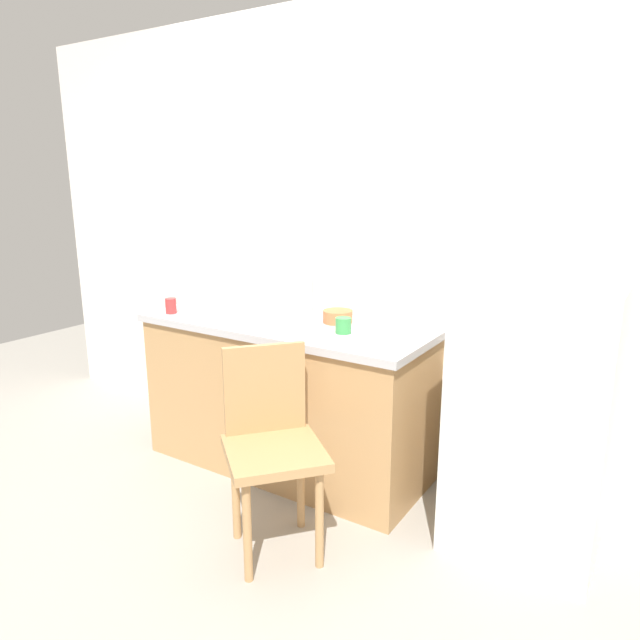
{
  "coord_description": "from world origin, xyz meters",
  "views": [
    {
      "loc": [
        1.55,
        -1.77,
        1.59
      ],
      "look_at": [
        0.04,
        0.6,
        0.89
      ],
      "focal_mm": 32.23,
      "sensor_mm": 36.0,
      "label": 1
    }
  ],
  "objects_px": {
    "refrigerator": "(534,416)",
    "cup_green": "(343,325)",
    "cup_red": "(171,306)",
    "cup_white": "(298,306)",
    "terracotta_bowl": "(338,316)",
    "chair": "(272,440)"
  },
  "relations": [
    {
      "from": "cup_red",
      "to": "cup_green",
      "type": "bearing_deg",
      "value": 8.5
    },
    {
      "from": "chair",
      "to": "terracotta_bowl",
      "type": "bearing_deg",
      "value": 49.77
    },
    {
      "from": "refrigerator",
      "to": "cup_white",
      "type": "bearing_deg",
      "value": 174.1
    },
    {
      "from": "cup_white",
      "to": "cup_green",
      "type": "height_order",
      "value": "cup_white"
    },
    {
      "from": "terracotta_bowl",
      "to": "cup_red",
      "type": "height_order",
      "value": "cup_red"
    },
    {
      "from": "refrigerator",
      "to": "cup_red",
      "type": "height_order",
      "value": "refrigerator"
    },
    {
      "from": "chair",
      "to": "cup_red",
      "type": "xyz_separation_m",
      "value": [
        -1.03,
        0.43,
        0.39
      ]
    },
    {
      "from": "refrigerator",
      "to": "cup_white",
      "type": "height_order",
      "value": "refrigerator"
    },
    {
      "from": "terracotta_bowl",
      "to": "cup_white",
      "type": "distance_m",
      "value": 0.27
    },
    {
      "from": "cup_green",
      "to": "cup_red",
      "type": "bearing_deg",
      "value": -171.5
    },
    {
      "from": "cup_red",
      "to": "cup_green",
      "type": "height_order",
      "value": "cup_red"
    },
    {
      "from": "cup_red",
      "to": "refrigerator",
      "type": "bearing_deg",
      "value": 5.88
    },
    {
      "from": "cup_white",
      "to": "cup_red",
      "type": "bearing_deg",
      "value": -152.17
    },
    {
      "from": "chair",
      "to": "terracotta_bowl",
      "type": "relative_size",
      "value": 5.67
    },
    {
      "from": "cup_green",
      "to": "cup_white",
      "type": "bearing_deg",
      "value": 155.32
    },
    {
      "from": "cup_white",
      "to": "terracotta_bowl",
      "type": "bearing_deg",
      "value": -3.46
    },
    {
      "from": "terracotta_bowl",
      "to": "cup_red",
      "type": "distance_m",
      "value": 0.96
    },
    {
      "from": "chair",
      "to": "cup_white",
      "type": "bearing_deg",
      "value": 67.44
    },
    {
      "from": "terracotta_bowl",
      "to": "cup_green",
      "type": "xyz_separation_m",
      "value": [
        0.13,
        -0.17,
        0.01
      ]
    },
    {
      "from": "refrigerator",
      "to": "cup_green",
      "type": "bearing_deg",
      "value": -177.1
    },
    {
      "from": "refrigerator",
      "to": "chair",
      "type": "relative_size",
      "value": 1.34
    },
    {
      "from": "refrigerator",
      "to": "cup_green",
      "type": "xyz_separation_m",
      "value": [
        -0.92,
        -0.05,
        0.28
      ]
    }
  ]
}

